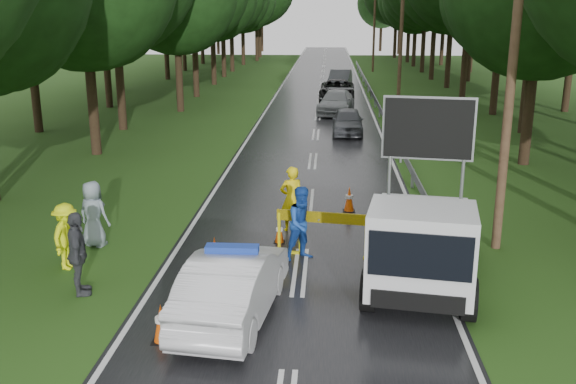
# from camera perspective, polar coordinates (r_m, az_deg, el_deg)

# --- Properties ---
(ground) EXTENTS (160.00, 160.00, 0.00)m
(ground) POSITION_cam_1_polar(r_m,az_deg,el_deg) (15.83, 1.07, -7.11)
(ground) COLOR #254614
(ground) RESTS_ON ground
(road) EXTENTS (7.00, 140.00, 0.02)m
(road) POSITION_cam_1_polar(r_m,az_deg,el_deg) (44.99, 2.81, 7.94)
(road) COLOR black
(road) RESTS_ON ground
(guardrail) EXTENTS (0.12, 60.06, 0.70)m
(guardrail) POSITION_cam_1_polar(r_m,az_deg,el_deg) (44.69, 7.62, 8.46)
(guardrail) COLOR gray
(guardrail) RESTS_ON ground
(utility_pole_near) EXTENTS (1.40, 0.24, 10.00)m
(utility_pole_near) POSITION_cam_1_polar(r_m,az_deg,el_deg) (17.22, 19.40, 11.28)
(utility_pole_near) COLOR #442E1F
(utility_pole_near) RESTS_ON ground
(utility_pole_mid) EXTENTS (1.40, 0.24, 10.00)m
(utility_pole_mid) POSITION_cam_1_polar(r_m,az_deg,el_deg) (42.82, 10.06, 14.11)
(utility_pole_mid) COLOR #442E1F
(utility_pole_mid) RESTS_ON ground
(utility_pole_far) EXTENTS (1.40, 0.24, 10.00)m
(utility_pole_far) POSITION_cam_1_polar(r_m,az_deg,el_deg) (68.73, 7.69, 14.76)
(utility_pole_far) COLOR #442E1F
(utility_pole_far) RESTS_ON ground
(police_sedan) EXTENTS (2.04, 4.52, 1.58)m
(police_sedan) POSITION_cam_1_polar(r_m,az_deg,el_deg) (13.38, -4.91, -8.25)
(police_sedan) COLOR silver
(police_sedan) RESTS_ON ground
(work_truck) EXTENTS (3.08, 5.53, 4.18)m
(work_truck) POSITION_cam_1_polar(r_m,az_deg,el_deg) (14.93, 11.78, -4.23)
(work_truck) COLOR gray
(work_truck) RESTS_ON ground
(barrier) EXTENTS (2.92, 0.50, 1.22)m
(barrier) POSITION_cam_1_polar(r_m,az_deg,el_deg) (16.43, 4.04, -2.85)
(barrier) COLOR #D9CF0B
(barrier) RESTS_ON ground
(officer) EXTENTS (0.82, 0.69, 1.91)m
(officer) POSITION_cam_1_polar(r_m,az_deg,el_deg) (18.41, 0.30, -0.62)
(officer) COLOR yellow
(officer) RESTS_ON ground
(civilian) EXTENTS (1.17, 1.10, 1.92)m
(civilian) POSITION_cam_1_polar(r_m,az_deg,el_deg) (16.29, 1.36, -2.81)
(civilian) COLOR #1946A8
(civilian) RESTS_ON ground
(bystander_left) EXTENTS (0.68, 1.11, 1.67)m
(bystander_left) POSITION_cam_1_polar(r_m,az_deg,el_deg) (16.67, -19.11, -3.74)
(bystander_left) COLOR #E9FB0D
(bystander_left) RESTS_ON ground
(bystander_mid) EXTENTS (0.83, 1.23, 1.93)m
(bystander_mid) POSITION_cam_1_polar(r_m,az_deg,el_deg) (15.02, -18.19, -5.26)
(bystander_mid) COLOR #393A3F
(bystander_mid) RESTS_ON ground
(bystander_right) EXTENTS (1.02, 0.82, 1.81)m
(bystander_right) POSITION_cam_1_polar(r_m,az_deg,el_deg) (17.99, -16.91, -1.88)
(bystander_right) COLOR gray
(bystander_right) RESTS_ON ground
(queue_car_first) EXTENTS (1.62, 3.90, 1.32)m
(queue_car_first) POSITION_cam_1_polar(r_m,az_deg,el_deg) (33.43, 5.33, 6.27)
(queue_car_first) COLOR #47494F
(queue_car_first) RESTS_ON ground
(queue_car_second) EXTENTS (2.60, 5.03, 1.40)m
(queue_car_second) POSITION_cam_1_polar(r_m,az_deg,el_deg) (40.24, 4.31, 7.96)
(queue_car_second) COLOR gray
(queue_car_second) RESTS_ON ground
(queue_car_third) EXTENTS (2.57, 5.32, 1.46)m
(queue_car_third) POSITION_cam_1_polar(r_m,az_deg,el_deg) (46.18, 4.39, 9.01)
(queue_car_third) COLOR black
(queue_car_third) RESTS_ON ground
(queue_car_fourth) EXTENTS (2.12, 4.85, 1.55)m
(queue_car_fourth) POSITION_cam_1_polar(r_m,az_deg,el_deg) (53.01, 4.66, 9.93)
(queue_car_fourth) COLOR #404348
(queue_car_fourth) RESTS_ON ground
(cone_near_left) EXTENTS (0.38, 0.38, 0.81)m
(cone_near_left) POSITION_cam_1_polar(r_m,az_deg,el_deg) (12.76, -11.20, -11.41)
(cone_near_left) COLOR black
(cone_near_left) RESTS_ON ground
(cone_center) EXTENTS (0.31, 0.31, 0.66)m
(cone_center) POSITION_cam_1_polar(r_m,az_deg,el_deg) (17.61, -0.77, -3.57)
(cone_center) COLOR black
(cone_center) RESTS_ON ground
(cone_far) EXTENTS (0.39, 0.39, 0.82)m
(cone_far) POSITION_cam_1_polar(r_m,az_deg,el_deg) (20.41, 5.46, -0.67)
(cone_far) COLOR black
(cone_far) RESTS_ON ground
(cone_left_mid) EXTENTS (0.32, 0.32, 0.68)m
(cone_left_mid) POSITION_cam_1_polar(r_m,az_deg,el_deg) (16.40, -6.54, -5.13)
(cone_left_mid) COLOR black
(cone_left_mid) RESTS_ON ground
(cone_right) EXTENTS (0.35, 0.35, 0.73)m
(cone_right) POSITION_cam_1_polar(r_m,az_deg,el_deg) (18.80, 9.57, -2.42)
(cone_right) COLOR black
(cone_right) RESTS_ON ground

